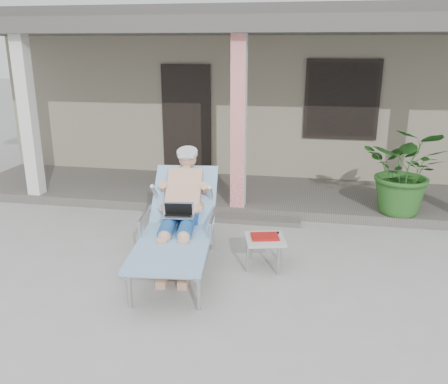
# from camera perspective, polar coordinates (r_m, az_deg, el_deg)

# --- Properties ---
(ground) EXTENTS (60.00, 60.00, 0.00)m
(ground) POSITION_cam_1_polar(r_m,az_deg,el_deg) (5.67, -1.74, -9.99)
(ground) COLOR #9E9E99
(ground) RESTS_ON ground
(house) EXTENTS (10.40, 5.40, 3.30)m
(house) POSITION_cam_1_polar(r_m,az_deg,el_deg) (11.51, 5.18, 12.59)
(house) COLOR gray
(house) RESTS_ON ground
(porch_deck) EXTENTS (10.00, 2.00, 0.15)m
(porch_deck) POSITION_cam_1_polar(r_m,az_deg,el_deg) (8.38, 2.57, -0.23)
(porch_deck) COLOR #605B56
(porch_deck) RESTS_ON ground
(porch_overhang) EXTENTS (10.00, 2.30, 2.85)m
(porch_overhang) POSITION_cam_1_polar(r_m,az_deg,el_deg) (7.94, 2.79, 18.65)
(porch_overhang) COLOR silver
(porch_overhang) RESTS_ON porch_deck
(porch_step) EXTENTS (2.00, 0.30, 0.07)m
(porch_step) POSITION_cam_1_polar(r_m,az_deg,el_deg) (7.32, 1.31, -3.18)
(porch_step) COLOR #605B56
(porch_step) RESTS_ON ground
(lounger) EXTENTS (1.04, 2.22, 1.41)m
(lounger) POSITION_cam_1_polar(r_m,az_deg,el_deg) (5.67, -5.46, -0.58)
(lounger) COLOR #B7B7BC
(lounger) RESTS_ON ground
(side_table) EXTENTS (0.56, 0.56, 0.41)m
(side_table) POSITION_cam_1_polar(r_m,az_deg,el_deg) (5.75, 4.93, -5.83)
(side_table) COLOR #B7B7B2
(side_table) RESTS_ON ground
(potted_palm) EXTENTS (1.49, 1.40, 1.33)m
(potted_palm) POSITION_cam_1_polar(r_m,az_deg,el_deg) (7.53, 21.12, 2.41)
(potted_palm) COLOR #26591E
(potted_palm) RESTS_ON porch_deck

